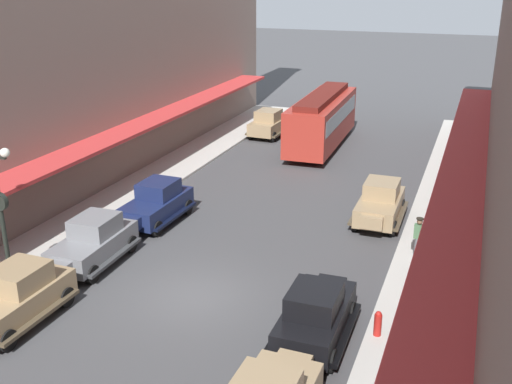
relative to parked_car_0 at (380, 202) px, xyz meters
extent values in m
plane|color=#424244|center=(-4.79, -8.96, -0.94)|extent=(200.00, 200.00, 0.00)
cube|color=#B7B5AD|center=(-12.29, -8.96, -0.87)|extent=(3.00, 60.00, 0.15)
cube|color=#B7B5AD|center=(2.71, -8.96, -0.87)|extent=(3.00, 60.00, 0.15)
cube|color=#BF3333|center=(3.31, -8.96, 2.06)|extent=(1.80, 54.00, 0.16)
cube|color=#997F5B|center=(0.00, -0.03, -0.20)|extent=(1.74, 3.92, 0.80)
cube|color=#997F5B|center=(0.00, 0.22, 0.55)|extent=(1.46, 1.71, 0.70)
cube|color=#8C9EA8|center=(0.00, 0.22, 0.55)|extent=(1.38, 1.68, 0.42)
cube|color=#997F5B|center=(0.02, -2.16, -0.15)|extent=(0.94, 0.37, 0.52)
cube|color=#4C3F2D|center=(0.95, -0.02, -0.52)|extent=(0.27, 3.51, 0.12)
cube|color=#4C3F2D|center=(-0.95, -0.04, -0.52)|extent=(0.27, 3.51, 0.12)
cylinder|color=black|center=(0.82, -1.39, -0.60)|extent=(0.23, 0.68, 0.68)
cylinder|color=black|center=(-0.79, -1.41, -0.60)|extent=(0.23, 0.68, 0.68)
cylinder|color=black|center=(0.79, 1.34, -0.60)|extent=(0.23, 0.68, 0.68)
cylinder|color=black|center=(-0.82, 1.32, -0.60)|extent=(0.23, 0.68, 0.68)
cube|color=#19234C|center=(-9.30, -3.55, -0.20)|extent=(1.79, 3.94, 0.80)
cube|color=#19234C|center=(-9.30, -3.30, 0.55)|extent=(1.48, 1.73, 0.70)
cube|color=#8C9EA8|center=(-9.30, -3.30, 0.55)|extent=(1.41, 1.70, 0.42)
cube|color=#19234C|center=(-9.35, -5.67, -0.15)|extent=(0.94, 0.38, 0.52)
cube|color=black|center=(-8.35, -3.57, -0.52)|extent=(0.32, 3.51, 0.12)
cube|color=black|center=(-10.25, -3.52, -0.52)|extent=(0.32, 3.51, 0.12)
cylinder|color=black|center=(-8.53, -4.93, -0.60)|extent=(0.24, 0.68, 0.68)
cylinder|color=black|center=(-10.14, -4.89, -0.60)|extent=(0.24, 0.68, 0.68)
cylinder|color=black|center=(-8.47, -2.20, -0.60)|extent=(0.24, 0.68, 0.68)
cylinder|color=black|center=(-10.08, -2.16, -0.60)|extent=(0.24, 0.68, 0.68)
cube|color=#997F5B|center=(-0.13, -12.48, -0.15)|extent=(0.94, 0.37, 0.52)
cube|color=#997F5B|center=(-9.61, 12.49, -0.20)|extent=(1.85, 3.96, 0.80)
cube|color=#997F5B|center=(-9.62, 12.24, 0.55)|extent=(1.51, 1.76, 0.70)
cube|color=#8C9EA8|center=(-9.62, 12.24, 0.55)|extent=(1.43, 1.72, 0.42)
cube|color=#997F5B|center=(-9.53, 14.62, -0.15)|extent=(0.95, 0.40, 0.52)
cube|color=#4C3F2D|center=(-10.56, 12.53, -0.52)|extent=(0.38, 3.52, 0.12)
cube|color=#4C3F2D|center=(-8.66, 12.46, -0.52)|extent=(0.38, 3.52, 0.12)
cylinder|color=black|center=(-10.36, 13.89, -0.60)|extent=(0.25, 0.69, 0.68)
cylinder|color=black|center=(-8.75, 13.83, -0.60)|extent=(0.25, 0.69, 0.68)
cylinder|color=black|center=(-10.47, 11.16, -0.60)|extent=(0.25, 0.69, 0.68)
cylinder|color=black|center=(-8.86, 11.10, -0.60)|extent=(0.25, 0.69, 0.68)
cube|color=slate|center=(-9.52, -8.03, -0.20)|extent=(1.80, 3.94, 0.80)
cube|color=slate|center=(-9.53, -7.78, 0.55)|extent=(1.48, 1.74, 0.70)
cube|color=#8C9EA8|center=(-9.53, -7.78, 0.55)|extent=(1.41, 1.70, 0.42)
cube|color=slate|center=(-9.47, -10.16, -0.15)|extent=(0.94, 0.38, 0.52)
cube|color=#393A3D|center=(-8.57, -8.00, -0.52)|extent=(0.33, 3.52, 0.12)
cube|color=#393A3D|center=(-10.47, -8.05, -0.52)|extent=(0.33, 3.52, 0.12)
cylinder|color=black|center=(-8.68, -9.37, -0.60)|extent=(0.24, 0.69, 0.68)
cylinder|color=black|center=(-10.29, -9.42, -0.60)|extent=(0.24, 0.69, 0.68)
cylinder|color=black|center=(-8.75, -6.64, -0.60)|extent=(0.24, 0.69, 0.68)
cylinder|color=black|center=(-10.37, -6.69, -0.60)|extent=(0.24, 0.69, 0.68)
cube|color=black|center=(-0.21, -10.04, -0.20)|extent=(1.75, 3.92, 0.80)
cube|color=black|center=(-0.20, -10.29, 0.55)|extent=(1.46, 1.72, 0.70)
cube|color=#8C9EA8|center=(-0.20, -10.29, 0.55)|extent=(1.39, 1.68, 0.42)
cube|color=black|center=(-0.24, -7.91, -0.15)|extent=(0.94, 0.37, 0.52)
cube|color=black|center=(-1.16, -10.05, -0.52)|extent=(0.29, 3.51, 0.12)
cube|color=black|center=(0.74, -10.03, -0.52)|extent=(0.29, 3.51, 0.12)
cylinder|color=black|center=(-1.03, -8.69, -0.60)|extent=(0.23, 0.68, 0.68)
cylinder|color=black|center=(0.58, -8.66, -0.60)|extent=(0.23, 0.68, 0.68)
cylinder|color=black|center=(-1.00, -11.42, -0.60)|extent=(0.23, 0.68, 0.68)
cylinder|color=black|center=(0.62, -11.39, -0.60)|extent=(0.23, 0.68, 0.68)
cube|color=#997F5B|center=(-9.36, -12.41, -0.20)|extent=(1.75, 3.92, 0.80)
cube|color=#997F5B|center=(-9.36, -12.16, 0.55)|extent=(1.46, 1.72, 0.70)
cube|color=#8C9EA8|center=(-9.36, -12.16, 0.55)|extent=(1.39, 1.68, 0.42)
cube|color=#4C3F2D|center=(-8.41, -12.42, -0.52)|extent=(0.28, 3.51, 0.12)
cylinder|color=black|center=(-8.57, -13.79, -0.60)|extent=(0.23, 0.68, 0.68)
cylinder|color=black|center=(-8.54, -11.06, -0.60)|extent=(0.23, 0.68, 0.68)
cylinder|color=black|center=(-10.15, -11.03, -0.60)|extent=(0.23, 0.68, 0.68)
cube|color=#A52D23|center=(-5.61, 11.02, 0.81)|extent=(2.76, 9.66, 2.70)
cube|color=#5B1913|center=(-5.61, 11.02, 2.34)|extent=(1.73, 8.68, 0.36)
cube|color=#8C9EA8|center=(-5.61, 11.02, 1.28)|extent=(2.76, 8.90, 0.95)
cube|color=black|center=(-5.69, 13.90, -0.74)|extent=(2.03, 1.25, 0.40)
cube|color=black|center=(-5.53, 8.14, -0.74)|extent=(2.03, 1.25, 0.40)
cube|color=black|center=(-11.19, -10.64, -0.54)|extent=(0.44, 0.44, 0.50)
cylinder|color=black|center=(-11.19, -10.64, 1.81)|extent=(0.16, 0.16, 4.20)
sphere|color=white|center=(-10.64, -10.64, 4.09)|extent=(0.32, 0.32, 0.32)
cylinder|color=silver|center=(-11.19, -10.54, 2.31)|extent=(0.56, 0.02, 0.56)
cylinder|color=#B21E19|center=(1.56, -9.36, -0.44)|extent=(0.24, 0.24, 0.70)
sphere|color=#B21E19|center=(1.56, -9.36, -0.07)|extent=(0.20, 0.20, 0.20)
cylinder|color=slate|center=(2.05, -3.54, -0.37)|extent=(0.24, 0.24, 0.85)
cube|color=#4C724C|center=(2.05, -3.54, 0.34)|extent=(0.36, 0.22, 0.56)
sphere|color=brown|center=(2.05, -3.54, 0.74)|extent=(0.22, 0.22, 0.22)
cylinder|color=black|center=(2.05, -3.54, 0.86)|extent=(0.28, 0.28, 0.04)
sphere|color=brown|center=(3.63, -12.70, 0.74)|extent=(0.22, 0.22, 0.22)
cylinder|color=black|center=(3.63, -12.70, 0.86)|extent=(0.28, 0.28, 0.04)
cylinder|color=slate|center=(3.27, 4.32, -0.37)|extent=(0.24, 0.24, 0.85)
cube|color=#4C724C|center=(3.27, 4.32, 0.34)|extent=(0.36, 0.22, 0.56)
sphere|color=tan|center=(3.27, 4.32, 0.74)|extent=(0.22, 0.22, 0.22)
cylinder|color=black|center=(3.27, 4.32, 0.86)|extent=(0.28, 0.28, 0.04)
cylinder|color=slate|center=(3.72, 7.27, -0.37)|extent=(0.24, 0.24, 0.85)
cube|color=#26262D|center=(3.72, 7.27, 0.34)|extent=(0.36, 0.22, 0.56)
sphere|color=brown|center=(3.72, 7.27, 0.74)|extent=(0.22, 0.22, 0.22)
camera|label=1|loc=(3.71, -25.57, 9.64)|focal=42.69mm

